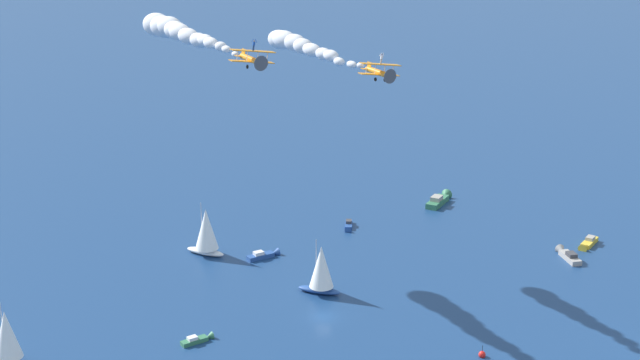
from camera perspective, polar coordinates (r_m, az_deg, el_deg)
The scene contains 17 objects.
ground_plane at distance 160.11m, azimuth 0.22°, elevation -8.14°, with size 2000.00×2000.00×0.00m, color navy.
motorboat_near_centre at distance 194.70m, azimuth 15.67°, elevation -3.67°, with size 7.07×4.24×2.00m.
motorboat_inshore at distance 153.37m, azimuth -7.25°, elevation -9.40°, with size 4.81×4.70×1.55m.
motorboat_offshore at distance 182.69m, azimuth -3.32°, elevation -4.48°, with size 5.69×5.87×1.89m.
motorboat_trailing at distance 212.18m, azimuth 7.15°, elevation -1.17°, with size 9.96×5.12×2.80m.
sailboat_ahead at distance 183.25m, azimuth -6.80°, elevation -3.07°, with size 5.39×8.40×10.44m.
motorboat_outer_ring_b at distance 188.08m, azimuth 14.54°, elevation -4.35°, with size 7.59×4.80×2.16m.
sailboat_outer_ring_c at distance 166.28m, azimuth 0.07°, elevation -5.34°, with size 4.74×7.92×9.95m.
motorboat_outer_ring_d at distance 196.69m, azimuth 1.71°, elevation -2.75°, with size 5.74×2.22×1.62m.
sailboat_outer_ring_e at distance 151.32m, azimuth -18.17°, elevation -8.91°, with size 6.11×7.65×9.93m.
marker_buoy at distance 150.04m, azimuth 9.63°, elevation -10.22°, with size 1.10×1.10×2.10m.
biplane_lead at distance 151.34m, azimuth 3.56°, elevation 6.45°, with size 6.66×6.57×3.66m.
wingwalker_lead at distance 151.06m, azimuth 3.69°, elevation 7.27°, with size 0.68×0.74×1.78m.
smoke_trail_lead at distance 174.52m, azimuth -1.46°, elevation 8.10°, with size 26.94×23.58×4.59m.
biplane_wingman at distance 145.15m, azimuth -4.07°, elevation 7.21°, with size 6.66×6.57×3.66m.
wingwalker_wingman at distance 144.87m, azimuth -3.97°, elevation 8.06°, with size 0.68×0.74×1.78m.
smoke_trail_wingman at distance 174.70m, azimuth -8.75°, elevation 8.84°, with size 32.41×28.39×5.26m.
Camera 1 is at (140.06, 28.60, 72.12)m, focal length 53.70 mm.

